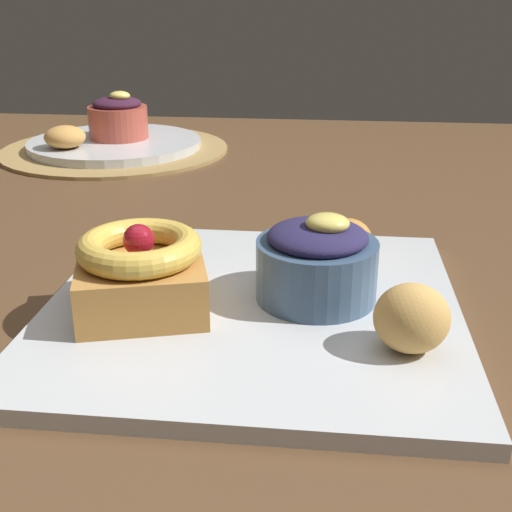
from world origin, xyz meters
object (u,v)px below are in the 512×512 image
(back_ramekin, at_px, (118,118))
(cake_slice, at_px, (141,271))
(front_plate, at_px, (253,308))
(back_pastry, at_px, (65,137))
(fritter_middle, at_px, (348,238))
(back_plate, at_px, (115,144))
(fritter_front, at_px, (412,318))
(berry_ramekin, at_px, (317,262))

(back_ramekin, bearing_deg, cake_slice, -71.15)
(front_plate, height_order, back_pastry, back_pastry)
(cake_slice, relative_size, fritter_middle, 2.69)
(back_plate, bearing_deg, back_pastry, -130.14)
(front_plate, height_order, back_ramekin, back_ramekin)
(cake_slice, relative_size, fritter_front, 2.31)
(back_ramekin, relative_size, back_pastry, 1.53)
(back_plate, bearing_deg, berry_ramekin, -57.95)
(cake_slice, bearing_deg, fritter_front, -12.11)
(fritter_middle, distance_m, back_ramekin, 0.54)
(fritter_front, height_order, back_plate, fritter_front)
(front_plate, distance_m, back_ramekin, 0.59)
(front_plate, relative_size, back_pastry, 5.27)
(berry_ramekin, xyz_separation_m, back_pastry, (-0.36, 0.44, -0.01))
(berry_ramekin, bearing_deg, back_ramekin, 121.13)
(back_ramekin, bearing_deg, back_pastry, -127.22)
(fritter_front, distance_m, back_plate, 0.68)
(fritter_front, distance_m, back_pastry, 0.66)
(back_plate, relative_size, back_pastry, 4.45)
(cake_slice, bearing_deg, fritter_middle, 38.28)
(cake_slice, xyz_separation_m, back_ramekin, (-0.18, 0.54, 0.01))
(cake_slice, bearing_deg, back_plate, 109.61)
(front_plate, bearing_deg, back_plate, 117.57)
(back_ramekin, bearing_deg, back_plate, -108.13)
(back_plate, xyz_separation_m, back_pastry, (-0.05, -0.06, 0.02))
(front_plate, xyz_separation_m, berry_ramekin, (0.05, 0.01, 0.04))
(back_plate, height_order, back_pastry, back_pastry)
(back_plate, relative_size, back_ramekin, 2.92)
(cake_slice, height_order, fritter_middle, cake_slice)
(fritter_middle, bearing_deg, cake_slice, -141.72)
(fritter_front, relative_size, fritter_middle, 1.16)
(front_plate, height_order, cake_slice, cake_slice)
(cake_slice, bearing_deg, berry_ramekin, 13.90)
(fritter_middle, distance_m, back_plate, 0.53)
(fritter_front, bearing_deg, back_pastry, 129.90)
(cake_slice, height_order, berry_ramekin, berry_ramekin)
(back_ramekin, height_order, back_pastry, back_ramekin)
(cake_slice, relative_size, back_plate, 0.44)
(front_plate, xyz_separation_m, cake_slice, (-0.08, -0.02, 0.03))
(back_plate, distance_m, back_ramekin, 0.04)
(front_plate, height_order, fritter_front, fritter_front)
(front_plate, xyz_separation_m, back_ramekin, (-0.26, 0.52, 0.04))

